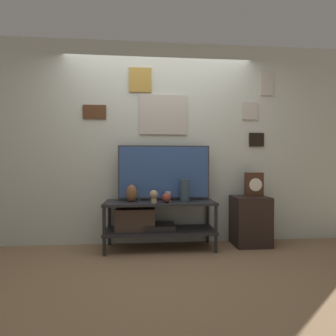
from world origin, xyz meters
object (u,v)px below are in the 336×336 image
(television, at_px, (164,172))
(decorative_bust, at_px, (154,196))
(vase_urn_stoneware, at_px, (132,193))
(vase_round_glass, at_px, (166,198))
(vase_tall_ceramic, at_px, (185,190))
(mantel_clock, at_px, (254,184))
(candle_jar, at_px, (168,196))

(television, relative_size, decorative_bust, 7.47)
(vase_urn_stoneware, relative_size, decorative_bust, 1.35)
(decorative_bust, bearing_deg, television, 60.78)
(television, height_order, vase_urn_stoneware, television)
(vase_round_glass, bearing_deg, vase_tall_ceramic, 10.92)
(vase_tall_ceramic, distance_m, mantel_clock, 0.95)
(television, bearing_deg, vase_urn_stoneware, -164.85)
(vase_urn_stoneware, bearing_deg, television, 15.15)
(television, bearing_deg, decorative_bust, -119.22)
(vase_urn_stoneware, height_order, decorative_bust, vase_urn_stoneware)
(television, height_order, vase_round_glass, television)
(vase_tall_ceramic, height_order, mantel_clock, mantel_clock)
(candle_jar, xyz_separation_m, decorative_bust, (-0.19, -0.17, 0.03))
(television, xyz_separation_m, vase_tall_ceramic, (0.24, -0.15, -0.22))
(decorative_bust, bearing_deg, vase_round_glass, 19.88)
(vase_round_glass, height_order, decorative_bust, decorative_bust)
(television, xyz_separation_m, candle_jar, (0.04, -0.08, -0.30))
(mantel_clock, bearing_deg, decorative_bust, -170.65)
(vase_urn_stoneware, relative_size, candle_jar, 1.80)
(television, distance_m, candle_jar, 0.32)
(vase_tall_ceramic, bearing_deg, vase_urn_stoneware, 176.30)
(vase_round_glass, relative_size, decorative_bust, 0.74)
(vase_tall_ceramic, distance_m, candle_jar, 0.23)
(vase_tall_ceramic, distance_m, vase_round_glass, 0.25)
(decorative_bust, distance_m, mantel_clock, 1.35)
(vase_round_glass, distance_m, decorative_bust, 0.17)
(vase_round_glass, xyz_separation_m, candle_jar, (0.03, 0.12, 0.00))
(vase_tall_ceramic, xyz_separation_m, vase_round_glass, (-0.23, -0.04, -0.08))
(vase_round_glass, relative_size, candle_jar, 0.98)
(television, bearing_deg, vase_round_glass, -86.27)
(vase_urn_stoneware, xyz_separation_m, mantel_clock, (1.60, 0.08, 0.09))
(television, distance_m, vase_round_glass, 0.36)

